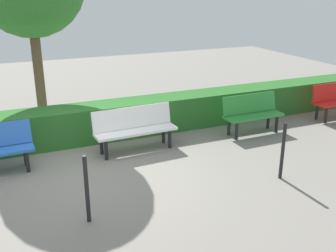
% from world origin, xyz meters
% --- Properties ---
extents(ground_plane, '(23.45, 23.45, 0.00)m').
position_xyz_m(ground_plane, '(0.00, 0.00, 0.00)').
color(ground_plane, gray).
extents(bench_green, '(1.37, 0.48, 0.86)m').
position_xyz_m(bench_green, '(-3.89, -0.53, 0.48)').
color(bench_green, '#2D8C38').
rests_on(bench_green, ground_plane).
extents(bench_white, '(1.66, 0.53, 0.86)m').
position_xyz_m(bench_white, '(-1.19, -0.64, 0.48)').
color(bench_white, white).
rests_on(bench_white, ground_plane).
extents(hedge_row, '(19.45, 0.73, 0.75)m').
position_xyz_m(hedge_row, '(-1.21, -1.55, 0.37)').
color(hedge_row, '#266023').
rests_on(hedge_row, ground_plane).
extents(railing_post_mid, '(0.06, 0.06, 1.00)m').
position_xyz_m(railing_post_mid, '(-3.07, 1.54, 0.50)').
color(railing_post_mid, black).
rests_on(railing_post_mid, ground_plane).
extents(railing_post_far, '(0.06, 0.06, 1.00)m').
position_xyz_m(railing_post_far, '(0.25, 1.54, 0.50)').
color(railing_post_far, black).
rests_on(railing_post_far, ground_plane).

